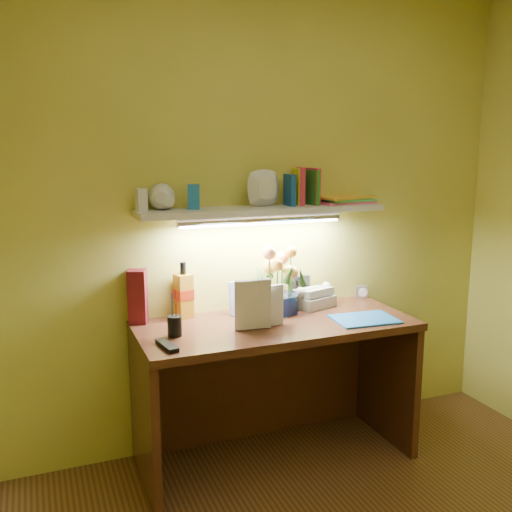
{
  "coord_description": "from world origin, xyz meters",
  "views": [
    {
      "loc": [
        -1.11,
        -1.33,
        1.62
      ],
      "look_at": [
        -0.05,
        1.35,
        1.07
      ],
      "focal_mm": 40.0,
      "sensor_mm": 36.0,
      "label": 1
    }
  ],
  "objects_px": {
    "flower_bouquet": "(280,280)",
    "whisky_bottle": "(184,290)",
    "telephone": "(314,296)",
    "desk_clock": "(361,292)",
    "desk": "(276,392)"
  },
  "relations": [
    {
      "from": "desk",
      "to": "desk_clock",
      "type": "height_order",
      "value": "desk_clock"
    },
    {
      "from": "flower_bouquet",
      "to": "desk",
      "type": "bearing_deg",
      "value": -119.73
    },
    {
      "from": "desk_clock",
      "to": "desk",
      "type": "bearing_deg",
      "value": -138.13
    },
    {
      "from": "flower_bouquet",
      "to": "telephone",
      "type": "xyz_separation_m",
      "value": [
        0.22,
        0.03,
        -0.11
      ]
    },
    {
      "from": "desk",
      "to": "whisky_bottle",
      "type": "distance_m",
      "value": 0.71
    },
    {
      "from": "desk",
      "to": "desk_clock",
      "type": "xyz_separation_m",
      "value": [
        0.65,
        0.25,
        0.41
      ]
    },
    {
      "from": "desk",
      "to": "flower_bouquet",
      "type": "xyz_separation_m",
      "value": [
        0.09,
        0.15,
        0.55
      ]
    },
    {
      "from": "desk",
      "to": "whisky_bottle",
      "type": "relative_size",
      "value": 4.78
    },
    {
      "from": "telephone",
      "to": "desk_clock",
      "type": "bearing_deg",
      "value": -6.05
    },
    {
      "from": "desk_clock",
      "to": "whisky_bottle",
      "type": "xyz_separation_m",
      "value": [
        -1.07,
        -0.0,
        0.11
      ]
    },
    {
      "from": "flower_bouquet",
      "to": "whisky_bottle",
      "type": "height_order",
      "value": "flower_bouquet"
    },
    {
      "from": "flower_bouquet",
      "to": "desk_clock",
      "type": "bearing_deg",
      "value": 9.96
    },
    {
      "from": "whisky_bottle",
      "to": "desk",
      "type": "bearing_deg",
      "value": -31.11
    },
    {
      "from": "desk",
      "to": "telephone",
      "type": "height_order",
      "value": "telephone"
    },
    {
      "from": "telephone",
      "to": "whisky_bottle",
      "type": "height_order",
      "value": "whisky_bottle"
    }
  ]
}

